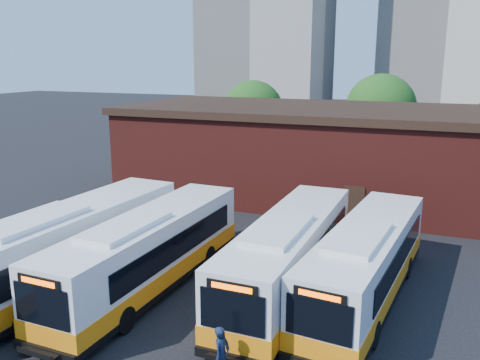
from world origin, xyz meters
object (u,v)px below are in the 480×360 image
at_px(bus_mideast, 289,258).
at_px(bus_east, 366,266).
at_px(bus_west, 66,252).
at_px(bus_midwest, 148,255).
at_px(transit_worker, 222,355).

relative_size(bus_mideast, bus_east, 1.02).
height_order(bus_west, bus_mideast, bus_west).
relative_size(bus_midwest, bus_east, 1.02).
xyz_separation_m(bus_midwest, bus_mideast, (5.65, 1.87, -0.00)).
relative_size(bus_east, transit_worker, 6.73).
height_order(bus_midwest, transit_worker, bus_midwest).
distance_m(bus_midwest, bus_east, 9.04).
height_order(bus_midwest, bus_mideast, bus_midwest).
relative_size(bus_midwest, bus_mideast, 1.00).
xyz_separation_m(bus_midwest, bus_east, (8.74, 2.29, -0.04)).
distance_m(bus_mideast, transit_worker, 6.66).
relative_size(bus_west, bus_mideast, 1.08).
bearing_deg(bus_east, bus_west, -157.96).
bearing_deg(bus_west, bus_east, 19.84).
distance_m(bus_west, bus_mideast, 9.48).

